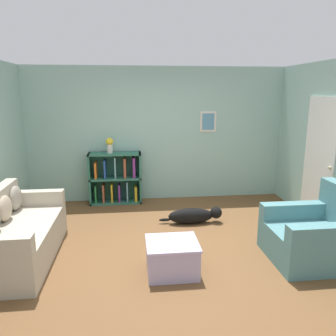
{
  "coord_description": "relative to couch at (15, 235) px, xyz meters",
  "views": [
    {
      "loc": [
        -0.52,
        -4.17,
        2.12
      ],
      "look_at": [
        0.0,
        0.4,
        1.05
      ],
      "focal_mm": 35.0,
      "sensor_mm": 36.0,
      "label": 1
    }
  ],
  "objects": [
    {
      "name": "vase",
      "position": [
        1.11,
        2.11,
        0.82
      ],
      "size": [
        0.14,
        0.14,
        0.29
      ],
      "color": "silver",
      "rests_on": "bookshelf"
    },
    {
      "name": "couch",
      "position": [
        0.0,
        0.0,
        0.0
      ],
      "size": [
        0.83,
        1.78,
        0.86
      ],
      "color": "#B7AD99",
      "rests_on": "ground_plane"
    },
    {
      "name": "bookshelf",
      "position": [
        1.2,
        2.13,
        0.15
      ],
      "size": [
        0.99,
        0.33,
        0.99
      ],
      "color": "#2D6B56",
      "rests_on": "ground_plane"
    },
    {
      "name": "coffee_table",
      "position": [
        1.96,
        -0.54,
        -0.12
      ],
      "size": [
        0.62,
        0.54,
        0.4
      ],
      "color": "#ADA3CC",
      "rests_on": "ground_plane"
    },
    {
      "name": "dog",
      "position": [
        2.51,
        0.92,
        -0.2
      ],
      "size": [
        1.04,
        0.23,
        0.27
      ],
      "color": "black",
      "rests_on": "ground_plane"
    },
    {
      "name": "ground_plane",
      "position": [
        2.03,
        0.09,
        -0.33
      ],
      "size": [
        14.0,
        14.0,
        0.0
      ],
      "primitive_type": "plane",
      "color": "brown"
    },
    {
      "name": "wall_back",
      "position": [
        2.03,
        2.34,
        0.97
      ],
      "size": [
        5.6,
        0.13,
        2.6
      ],
      "color": "#93BCB2",
      "rests_on": "ground_plane"
    },
    {
      "name": "recliner_chair",
      "position": [
        3.85,
        -0.43,
        -0.0
      ],
      "size": [
        1.05,
        0.95,
        0.96
      ],
      "color": "slate",
      "rests_on": "ground_plane"
    }
  ]
}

